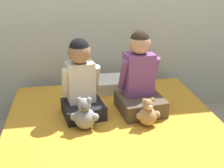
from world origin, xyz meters
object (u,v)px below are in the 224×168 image
Objects in this scene: bed at (117,157)px; child_on_left at (81,82)px; pillow_at_headboard at (103,84)px; child_on_right at (139,80)px; teddy_bear_held_by_right_child at (148,114)px; teddy_bear_held_by_left_child at (85,115)px.

child_on_left reaches higher than bed.
child_on_left is at bearing -116.99° from pillow_at_headboard.
child_on_right reaches higher than teddy_bear_held_by_right_child.
child_on_left is 0.47m from child_on_right.
teddy_bear_held_by_left_child is at bearing 172.69° from teddy_bear_held_by_right_child.
child_on_right is at bearing 54.57° from bed.
teddy_bear_held_by_right_child is (0.00, -0.26, -0.17)m from child_on_right.
child_on_right reaches higher than pillow_at_headboard.
teddy_bear_held_by_right_child reaches higher than pillow_at_headboard.
pillow_at_headboard is (0.00, 0.79, 0.27)m from bed.
bed is 0.63m from child_on_right.
teddy_bear_held_by_right_child reaches higher than bed.
teddy_bear_held_by_left_child is 0.72m from pillow_at_headboard.
teddy_bear_held_by_left_child is (-0.47, -0.23, -0.16)m from child_on_right.
teddy_bear_held_by_left_child reaches higher than bed.
child_on_right is 0.54m from teddy_bear_held_by_left_child.
child_on_right is 2.65× the size of teddy_bear_held_by_left_child.
teddy_bear_held_by_left_child reaches higher than pillow_at_headboard.
bed is 7.72× the size of teddy_bear_held_by_left_child.
child_on_right is at bearing -62.11° from pillow_at_headboard.
teddy_bear_held_by_left_child is (0.00, -0.23, -0.17)m from child_on_left.
child_on_left is 0.56m from pillow_at_headboard.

